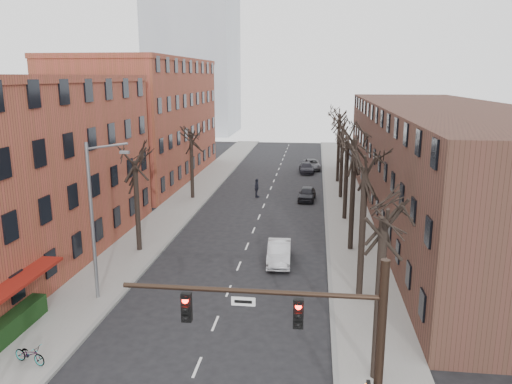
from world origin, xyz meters
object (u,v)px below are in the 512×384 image
(silver_sedan, at_px, (279,252))
(parked_car_near, at_px, (307,194))
(parked_car_mid, at_px, (306,168))
(bicycle, at_px, (30,354))

(silver_sedan, distance_m, parked_car_near, 17.89)
(parked_car_mid, height_order, bicycle, parked_car_mid)
(silver_sedan, relative_size, parked_car_mid, 0.99)
(parked_car_mid, xyz_separation_m, bicycle, (-11.07, -46.53, -0.06))
(silver_sedan, height_order, bicycle, silver_sedan)
(silver_sedan, distance_m, parked_car_mid, 32.81)
(silver_sedan, height_order, parked_car_near, silver_sedan)
(silver_sedan, distance_m, bicycle, 16.94)
(parked_car_mid, bearing_deg, silver_sedan, -96.49)
(parked_car_mid, bearing_deg, parked_car_near, -93.03)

